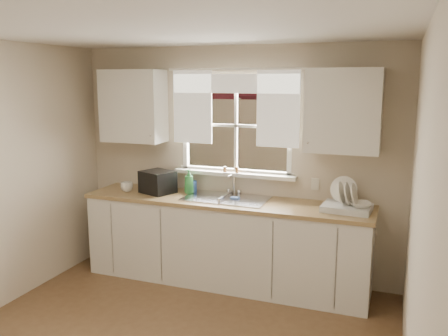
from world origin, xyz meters
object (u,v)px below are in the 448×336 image
at_px(dish_rack, 347,204).
at_px(black_appliance, 158,182).
at_px(soap_bottle_a, 189,181).
at_px(cup, 127,187).

distance_m(dish_rack, black_appliance, 2.04).
relative_size(soap_bottle_a, cup, 1.98).
bearing_deg(dish_rack, cup, -178.53).
xyz_separation_m(dish_rack, soap_bottle_a, (-1.70, 0.10, 0.07)).
relative_size(soap_bottle_a, black_appliance, 0.81).
bearing_deg(black_appliance, soap_bottle_a, 35.04).
bearing_deg(soap_bottle_a, dish_rack, 11.05).
xyz_separation_m(dish_rack, black_appliance, (-2.04, 0.02, 0.06)).
bearing_deg(black_appliance, dish_rack, 20.68).
xyz_separation_m(soap_bottle_a, cup, (-0.69, -0.16, -0.08)).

